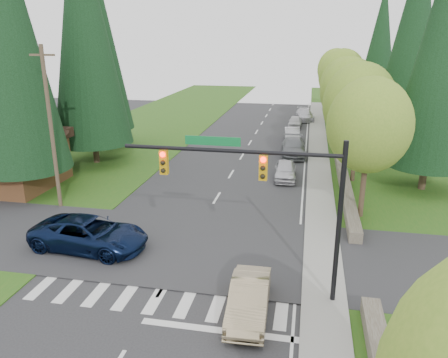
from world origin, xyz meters
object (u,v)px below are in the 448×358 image
(parked_car_a, at_px, (285,170))
(parked_car_e, at_px, (305,115))
(parked_car_b, at_px, (294,147))
(sedan_champagne, at_px, (249,299))
(parked_car_c, at_px, (292,135))
(suv_navy, at_px, (90,234))
(parked_car_d, at_px, (295,122))

(parked_car_a, xyz_separation_m, parked_car_e, (0.98, 25.40, 0.04))
(parked_car_b, height_order, parked_car_e, parked_car_b)
(parked_car_e, bearing_deg, sedan_champagne, -99.53)
(parked_car_b, bearing_deg, parked_car_c, 90.05)
(suv_navy, height_order, parked_car_d, suv_navy)
(parked_car_c, bearing_deg, sedan_champagne, -96.16)
(sedan_champagne, relative_size, parked_car_c, 0.98)
(parked_car_e, bearing_deg, parked_car_a, -99.98)
(parked_car_a, relative_size, parked_car_e, 0.80)
(parked_car_d, bearing_deg, suv_navy, -103.99)
(parked_car_a, height_order, parked_car_c, parked_car_c)
(parked_car_c, bearing_deg, parked_car_e, 79.57)
(sedan_champagne, height_order, parked_car_e, parked_car_e)
(suv_navy, bearing_deg, parked_car_a, -28.73)
(sedan_champagne, xyz_separation_m, parked_car_c, (0.26, 30.23, 0.01))
(suv_navy, xyz_separation_m, parked_car_a, (9.10, 13.57, -0.14))
(sedan_champagne, distance_m, parked_car_c, 30.23)
(parked_car_d, xyz_separation_m, parked_car_e, (1.06, 4.72, 0.08))
(parked_car_d, bearing_deg, parked_car_a, -89.02)
(suv_navy, relative_size, parked_car_d, 1.56)
(parked_car_e, bearing_deg, parked_car_c, -102.54)
(parked_car_b, bearing_deg, parked_car_d, 87.63)
(suv_navy, xyz_separation_m, parked_car_c, (9.01, 26.25, -0.12))
(sedan_champagne, bearing_deg, parked_car_c, 87.32)
(suv_navy, height_order, parked_car_c, suv_navy)
(suv_navy, distance_m, parked_car_e, 40.25)
(sedan_champagne, xyz_separation_m, parked_car_a, (0.34, 17.54, -0.01))
(parked_car_b, height_order, parked_car_c, parked_car_b)
(parked_car_b, bearing_deg, parked_car_e, 83.86)
(suv_navy, relative_size, parked_car_e, 1.19)
(parked_car_a, height_order, parked_car_e, parked_car_e)
(suv_navy, relative_size, parked_car_c, 1.39)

